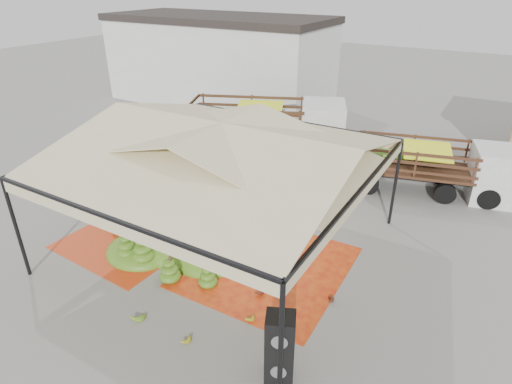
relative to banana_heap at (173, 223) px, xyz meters
The scene contains 17 objects.
ground 1.81m from the banana_heap, 17.45° to the left, with size 90.00×90.00×0.00m, color slate.
canopy_tent 3.18m from the banana_heap, 17.45° to the left, with size 8.10×8.10×4.00m.
building_white 16.88m from the banana_heap, 119.98° to the left, with size 14.30×6.30×5.40m.
tarp_left 1.55m from the banana_heap, 148.99° to the right, with size 3.75×3.57×0.01m, color red.
tarp_right 3.32m from the banana_heap, ahead, with size 4.28×4.49×0.01m, color #D35E13.
banana_heap is the anchor object (origin of this frame).
hand_yellow_a 4.33m from the banana_heap, 24.94° to the right, with size 0.40×0.33×0.18m, color #ACA522.
hand_yellow_b 4.40m from the banana_heap, 46.83° to the right, with size 0.41×0.34×0.19m, color #AEAF23.
hand_red_a 3.73m from the banana_heap, 13.59° to the right, with size 0.46×0.38×0.21m, color maroon.
hand_red_b 5.36m from the banana_heap, ahead, with size 0.40×0.33×0.18m, color #5B1C14.
hand_green 3.57m from the banana_heap, 64.38° to the right, with size 0.49×0.40×0.22m, color #48821B.
hanging_bunches 2.55m from the banana_heap, 29.87° to the right, with size 4.74×0.24×0.20m.
speaker_stack 6.08m from the banana_heap, 28.75° to the right, with size 0.76×0.72×1.65m.
banana_leaves 2.40m from the banana_heap, 153.49° to the left, with size 0.96×1.36×3.70m, color #3E7920, non-canonical shape.
vendor 3.56m from the banana_heap, 78.42° to the left, with size 0.69×0.46×1.90m, color gray.
truck_left 8.49m from the banana_heap, 96.97° to the left, with size 7.44×4.99×2.43m.
truck_right 10.17m from the banana_heap, 50.10° to the left, with size 6.06×3.34×1.98m.
Camera 1 is at (6.51, -9.09, 7.57)m, focal length 30.00 mm.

